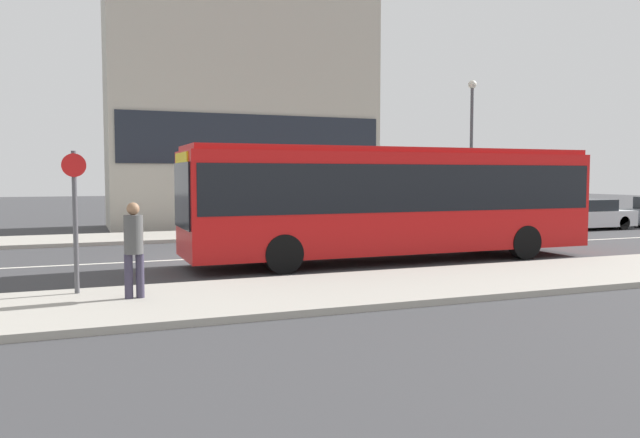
% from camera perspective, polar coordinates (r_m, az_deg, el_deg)
% --- Properties ---
extents(ground_plane, '(120.00, 120.00, 0.00)m').
position_cam_1_polar(ground_plane, '(18.17, -8.91, -3.52)').
color(ground_plane, '#3A3A3D').
extents(sidewalk_near, '(44.00, 3.50, 0.13)m').
position_cam_1_polar(sidewalk_near, '(12.20, -2.49, -6.84)').
color(sidewalk_near, '#A39E93').
rests_on(sidewalk_near, ground_plane).
extents(sidewalk_far, '(44.00, 3.50, 0.13)m').
position_cam_1_polar(sidewalk_far, '(24.26, -12.11, -1.54)').
color(sidewalk_far, '#A39E93').
rests_on(sidewalk_far, ground_plane).
extents(lane_centerline, '(41.80, 0.16, 0.01)m').
position_cam_1_polar(lane_centerline, '(18.17, -8.91, -3.51)').
color(lane_centerline, silver).
rests_on(lane_centerline, ground_plane).
extents(apartment_block_left_tower, '(12.44, 4.30, 14.46)m').
position_cam_1_polar(apartment_block_left_tower, '(30.54, -7.07, 13.11)').
color(apartment_block_left_tower, '#B7B2A3').
rests_on(apartment_block_left_tower, ground_plane).
extents(city_bus, '(11.58, 2.49, 3.10)m').
position_cam_1_polar(city_bus, '(17.33, 6.74, 2.08)').
color(city_bus, red).
rests_on(city_bus, ground_plane).
extents(parked_car_0, '(4.00, 1.86, 1.40)m').
position_cam_1_polar(parked_car_0, '(26.72, 16.54, 0.15)').
color(parked_car_0, '#A39E84').
rests_on(parked_car_0, ground_plane).
extents(parked_car_1, '(4.03, 1.73, 1.32)m').
position_cam_1_polar(parked_car_1, '(29.84, 23.25, 0.32)').
color(parked_car_1, silver).
rests_on(parked_car_1, ground_plane).
extents(pedestrian_near_stop, '(0.35, 0.34, 1.74)m').
position_cam_1_polar(pedestrian_near_stop, '(11.78, -16.67, -2.19)').
color(pedestrian_near_stop, '#383347').
rests_on(pedestrian_near_stop, sidewalk_near).
extents(bus_stop_sign, '(0.44, 0.12, 2.69)m').
position_cam_1_polar(bus_stop_sign, '(12.57, -21.49, 0.72)').
color(bus_stop_sign, '#4C4C51').
rests_on(bus_stop_sign, sidewalk_near).
extents(street_lamp, '(0.36, 0.36, 6.35)m').
position_cam_1_polar(street_lamp, '(28.06, 13.68, 7.31)').
color(street_lamp, '#4C4C51').
rests_on(street_lamp, sidewalk_far).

